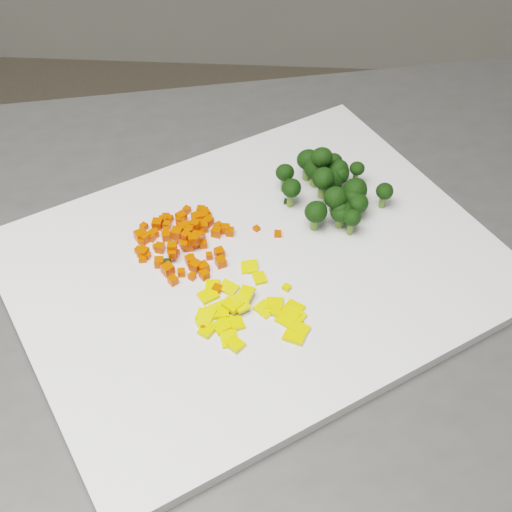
# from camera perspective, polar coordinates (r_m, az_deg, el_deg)

# --- Properties ---
(counter_block) EXTENTS (1.16, 0.93, 0.90)m
(counter_block) POSITION_cam_1_polar(r_m,az_deg,el_deg) (1.13, -3.11, -16.97)
(counter_block) COLOR #3E3E3C
(counter_block) RESTS_ON ground
(cutting_board) EXTENTS (0.62, 0.59, 0.01)m
(cutting_board) POSITION_cam_1_polar(r_m,az_deg,el_deg) (0.76, -0.00, -0.86)
(cutting_board) COLOR silver
(cutting_board) RESTS_ON counter_block
(carrot_pile) EXTENTS (0.11, 0.11, 0.03)m
(carrot_pile) POSITION_cam_1_polar(r_m,az_deg,el_deg) (0.76, -5.85, 1.60)
(carrot_pile) COLOR red
(carrot_pile) RESTS_ON cutting_board
(pepper_pile) EXTENTS (0.13, 0.13, 0.02)m
(pepper_pile) POSITION_cam_1_polar(r_m,az_deg,el_deg) (0.70, -0.44, -4.01)
(pepper_pile) COLOR yellow
(pepper_pile) RESTS_ON cutting_board
(broccoli_pile) EXTENTS (0.13, 0.13, 0.06)m
(broccoli_pile) POSITION_cam_1_polar(r_m,az_deg,el_deg) (0.80, 5.74, 5.75)
(broccoli_pile) COLOR black
(broccoli_pile) RESTS_ON cutting_board
(carrot_cube_0) EXTENTS (0.01, 0.01, 0.01)m
(carrot_cube_0) POSITION_cam_1_polar(r_m,az_deg,el_deg) (0.77, -5.81, 1.22)
(carrot_cube_0) COLOR red
(carrot_cube_0) RESTS_ON carrot_pile
(carrot_cube_1) EXTENTS (0.01, 0.01, 0.01)m
(carrot_cube_1) POSITION_cam_1_polar(r_m,az_deg,el_deg) (0.76, -4.76, 1.51)
(carrot_cube_1) COLOR red
(carrot_cube_1) RESTS_ON carrot_pile
(carrot_cube_2) EXTENTS (0.01, 0.01, 0.01)m
(carrot_cube_2) POSITION_cam_1_polar(r_m,az_deg,el_deg) (0.76, -9.01, 0.30)
(carrot_cube_2) COLOR red
(carrot_cube_2) RESTS_ON carrot_pile
(carrot_cube_3) EXTENTS (0.01, 0.01, 0.01)m
(carrot_cube_3) POSITION_cam_1_polar(r_m,az_deg,el_deg) (0.77, -4.81, 1.00)
(carrot_cube_3) COLOR red
(carrot_cube_3) RESTS_ON carrot_pile
(carrot_cube_4) EXTENTS (0.01, 0.01, 0.01)m
(carrot_cube_4) POSITION_cam_1_polar(r_m,az_deg,el_deg) (0.79, -4.46, 2.28)
(carrot_cube_4) COLOR red
(carrot_cube_4) RESTS_ON carrot_pile
(carrot_cube_5) EXTENTS (0.01, 0.01, 0.01)m
(carrot_cube_5) POSITION_cam_1_polar(r_m,az_deg,el_deg) (0.76, -5.04, 1.34)
(carrot_cube_5) COLOR red
(carrot_cube_5) RESTS_ON carrot_pile
(carrot_cube_6) EXTENTS (0.01, 0.01, 0.01)m
(carrot_cube_6) POSITION_cam_1_polar(r_m,az_deg,el_deg) (0.78, -2.10, 1.95)
(carrot_cube_6) COLOR red
(carrot_cube_6) RESTS_ON carrot_pile
(carrot_cube_7) EXTENTS (0.01, 0.01, 0.01)m
(carrot_cube_7) POSITION_cam_1_polar(r_m,az_deg,el_deg) (0.77, -6.23, 1.33)
(carrot_cube_7) COLOR red
(carrot_cube_7) RESTS_ON carrot_pile
(carrot_cube_8) EXTENTS (0.01, 0.01, 0.01)m
(carrot_cube_8) POSITION_cam_1_polar(r_m,az_deg,el_deg) (0.76, -5.65, 1.63)
(carrot_cube_8) COLOR red
(carrot_cube_8) RESTS_ON carrot_pile
(carrot_cube_9) EXTENTS (0.01, 0.01, 0.01)m
(carrot_cube_9) POSITION_cam_1_polar(r_m,az_deg,el_deg) (0.74, -5.14, -1.64)
(carrot_cube_9) COLOR red
(carrot_cube_9) RESTS_ON carrot_pile
(carrot_cube_10) EXTENTS (0.01, 0.01, 0.01)m
(carrot_cube_10) POSITION_cam_1_polar(r_m,az_deg,el_deg) (0.79, -3.00, 2.46)
(carrot_cube_10) COLOR red
(carrot_cube_10) RESTS_ON carrot_pile
(carrot_cube_11) EXTENTS (0.01, 0.01, 0.01)m
(carrot_cube_11) POSITION_cam_1_polar(r_m,az_deg,el_deg) (0.80, -7.22, 3.05)
(carrot_cube_11) COLOR red
(carrot_cube_11) RESTS_ON carrot_pile
(carrot_cube_12) EXTENTS (0.01, 0.01, 0.01)m
(carrot_cube_12) POSITION_cam_1_polar(r_m,az_deg,el_deg) (0.80, -7.47, 2.90)
(carrot_cube_12) COLOR red
(carrot_cube_12) RESTS_ON carrot_pile
(carrot_cube_13) EXTENTS (0.01, 0.01, 0.01)m
(carrot_cube_13) POSITION_cam_1_polar(r_m,az_deg,el_deg) (0.80, -4.10, 3.42)
(carrot_cube_13) COLOR red
(carrot_cube_13) RESTS_ON carrot_pile
(carrot_cube_14) EXTENTS (0.01, 0.01, 0.01)m
(carrot_cube_14) POSITION_cam_1_polar(r_m,az_deg,el_deg) (0.78, -4.80, 2.21)
(carrot_cube_14) COLOR red
(carrot_cube_14) RESTS_ON carrot_pile
(carrot_cube_15) EXTENTS (0.01, 0.01, 0.01)m
(carrot_cube_15) POSITION_cam_1_polar(r_m,az_deg,el_deg) (0.75, -5.27, -0.19)
(carrot_cube_15) COLOR red
(carrot_cube_15) RESTS_ON carrot_pile
(carrot_cube_16) EXTENTS (0.01, 0.01, 0.01)m
(carrot_cube_16) POSITION_cam_1_polar(r_m,az_deg,el_deg) (0.79, -7.91, 2.55)
(carrot_cube_16) COLOR red
(carrot_cube_16) RESTS_ON carrot_pile
(carrot_cube_17) EXTENTS (0.01, 0.01, 0.01)m
(carrot_cube_17) POSITION_cam_1_polar(r_m,az_deg,el_deg) (0.78, -8.13, 1.82)
(carrot_cube_17) COLOR red
(carrot_cube_17) RESTS_ON carrot_pile
(carrot_cube_18) EXTENTS (0.01, 0.01, 0.01)m
(carrot_cube_18) POSITION_cam_1_polar(r_m,az_deg,el_deg) (0.78, -3.17, 1.95)
(carrot_cube_18) COLOR red
(carrot_cube_18) RESTS_ON carrot_pile
(carrot_cube_19) EXTENTS (0.01, 0.01, 0.01)m
(carrot_cube_19) POSITION_cam_1_polar(r_m,az_deg,el_deg) (0.77, -7.93, 0.69)
(carrot_cube_19) COLOR red
(carrot_cube_19) RESTS_ON carrot_pile
(carrot_cube_20) EXTENTS (0.01, 0.01, 0.01)m
(carrot_cube_20) POSITION_cam_1_polar(r_m,az_deg,el_deg) (0.80, -3.85, 3.11)
(carrot_cube_20) COLOR red
(carrot_cube_20) RESTS_ON carrot_pile
(carrot_cube_21) EXTENTS (0.01, 0.01, 0.01)m
(carrot_cube_21) POSITION_cam_1_polar(r_m,az_deg,el_deg) (0.74, -4.86, -0.79)
(carrot_cube_21) COLOR red
(carrot_cube_21) RESTS_ON carrot_pile
(carrot_cube_22) EXTENTS (0.01, 0.01, 0.01)m
(carrot_cube_22) POSITION_cam_1_polar(r_m,az_deg,el_deg) (0.78, -4.40, 2.06)
(carrot_cube_22) COLOR red
(carrot_cube_22) RESTS_ON carrot_pile
(carrot_cube_23) EXTENTS (0.01, 0.01, 0.01)m
(carrot_cube_23) POSITION_cam_1_polar(r_m,az_deg,el_deg) (0.76, -8.71, 0.05)
(carrot_cube_23) COLOR red
(carrot_cube_23) RESTS_ON carrot_pile
(carrot_cube_24) EXTENTS (0.01, 0.01, 0.01)m
(carrot_cube_24) POSITION_cam_1_polar(r_m,az_deg,el_deg) (0.75, -2.84, -0.48)
(carrot_cube_24) COLOR red
(carrot_cube_24) RESTS_ON carrot_pile
(carrot_cube_25) EXTENTS (0.01, 0.01, 0.01)m
(carrot_cube_25) POSITION_cam_1_polar(r_m,az_deg,el_deg) (0.77, -9.37, 0.46)
(carrot_cube_25) COLOR red
(carrot_cube_25) RESTS_ON carrot_pile
(carrot_cube_26) EXTENTS (0.01, 0.01, 0.01)m
(carrot_cube_26) POSITION_cam_1_polar(r_m,az_deg,el_deg) (0.78, -7.19, 1.99)
(carrot_cube_26) COLOR red
(carrot_cube_26) RESTS_ON carrot_pile
(carrot_cube_27) EXTENTS (0.01, 0.01, 0.01)m
(carrot_cube_27) POSITION_cam_1_polar(r_m,az_deg,el_deg) (0.79, -6.06, 2.86)
(carrot_cube_27) COLOR red
(carrot_cube_27) RESTS_ON carrot_pile
(carrot_cube_28) EXTENTS (0.01, 0.01, 0.01)m
(carrot_cube_28) POSITION_cam_1_polar(r_m,az_deg,el_deg) (0.77, -9.09, 0.27)
(carrot_cube_28) COLOR red
(carrot_cube_28) RESTS_ON carrot_pile
(carrot_cube_29) EXTENTS (0.01, 0.01, 0.01)m
(carrot_cube_29) POSITION_cam_1_polar(r_m,az_deg,el_deg) (0.73, -6.66, -1.95)
(carrot_cube_29) COLOR red
(carrot_cube_29) RESTS_ON carrot_pile
(carrot_cube_30) EXTENTS (0.01, 0.01, 0.01)m
(carrot_cube_30) POSITION_cam_1_polar(r_m,az_deg,el_deg) (0.79, -7.13, 2.47)
(carrot_cube_30) COLOR red
(carrot_cube_30) RESTS_ON carrot_pile
(carrot_cube_31) EXTENTS (0.01, 0.01, 0.01)m
(carrot_cube_31) POSITION_cam_1_polar(r_m,az_deg,el_deg) (0.79, -8.96, 2.34)
(carrot_cube_31) COLOR red
(carrot_cube_31) RESTS_ON carrot_pile
(carrot_cube_32) EXTENTS (0.01, 0.01, 0.01)m
(carrot_cube_32) POSITION_cam_1_polar(r_m,az_deg,el_deg) (0.79, -4.78, 3.08)
(carrot_cube_32) COLOR red
(carrot_cube_32) RESTS_ON carrot_pile
(carrot_cube_33) EXTENTS (0.01, 0.01, 0.01)m
(carrot_cube_33) POSITION_cam_1_polar(r_m,az_deg,el_deg) (0.76, -5.76, 0.88)
(carrot_cube_33) COLOR red
(carrot_cube_33) RESTS_ON carrot_pile
(carrot_cube_34) EXTENTS (0.01, 0.01, 0.01)m
(carrot_cube_34) POSITION_cam_1_polar(r_m,az_deg,el_deg) (0.77, -6.37, 1.82)
(carrot_cube_34) COLOR red
(carrot_cube_34) RESTS_ON carrot_pile
(carrot_cube_35) EXTENTS (0.01, 0.01, 0.01)m
(carrot_cube_35) POSITION_cam_1_polar(r_m,az_deg,el_deg) (0.78, -4.27, 2.37)
(carrot_cube_35) COLOR red
(carrot_cube_35) RESTS_ON carrot_pile
(carrot_cube_36) EXTENTS (0.01, 0.01, 0.01)m
(carrot_cube_36) POSITION_cam_1_polar(r_m,az_deg,el_deg) (0.75, -6.71, 0.18)
(carrot_cube_36) COLOR red
(carrot_cube_36) RESTS_ON carrot_pile
(carrot_cube_37) EXTENTS (0.01, 0.01, 0.01)m
(carrot_cube_37) POSITION_cam_1_polar(r_m,az_deg,el_deg) (0.76, -6.45, 0.23)
(carrot_cube_37) COLOR red
(carrot_cube_37) RESTS_ON carrot_pile
(carrot_cube_38) EXTENTS (0.01, 0.01, 0.01)m
(carrot_cube_38) POSITION_cam_1_polar(r_m,az_deg,el_deg) (0.76, -2.95, 0.28)
(carrot_cube_38) COLOR red
(carrot_cube_38) RESTS_ON carrot_pile
(carrot_cube_39) EXTENTS (0.01, 0.01, 0.01)m
(carrot_cube_39) POSITION_cam_1_polar(r_m,az_deg,el_deg) (0.76, -5.40, 0.82)
(carrot_cube_39) COLOR red
(carrot_cube_39) RESTS_ON carrot_pile
(carrot_cube_40) EXTENTS (0.01, 0.01, 0.01)m
(carrot_cube_40) POSITION_cam_1_polar(r_m,az_deg,el_deg) (0.75, -3.76, 0.00)
(carrot_cube_40) COLOR red
(carrot_cube_40) RESTS_ON carrot_pile
(carrot_cube_41) EXTENTS (0.01, 0.01, 0.01)m
(carrot_cube_41) POSITION_cam_1_polar(r_m,az_deg,el_deg) (0.81, -5.56, 3.71)
(carrot_cube_41) COLOR red
(carrot_cube_41) RESTS_ON carrot_pile
(carrot_cube_42) EXTENTS (0.01, 0.01, 0.01)m
(carrot_cube_42) POSITION_cam_1_polar(r_m,az_deg,el_deg) (0.80, -6.95, 2.97)
(carrot_cube_42) COLOR red
(carrot_cube_42) RESTS_ON carrot_pile
(carrot_cube_43) EXTENTS (0.01, 0.01, 0.01)m
(carrot_cube_43) POSITION_cam_1_polar(r_m,az_deg,el_deg) (0.77, -5.72, 0.98)
(carrot_cube_43) COLOR red
(carrot_cube_43) RESTS_ON carrot_pile
(carrot_cube_44) EXTENTS (0.01, 0.01, 0.01)m
(carrot_cube_44) POSITION_cam_1_polar(r_m,az_deg,el_deg) (0.79, -4.95, 2.54)
(carrot_cube_44) COLOR red
(carrot_cube_44) RESTS_ON carrot_pile
(carrot_cube_45) EXTENTS (0.01, 0.01, 0.01)m
(carrot_cube_45) POSITION_cam_1_polar(r_m,az_deg,el_deg) (0.74, -7.07, -1.05)
(carrot_cube_45) COLOR red
(carrot_cube_45) RESTS_ON carrot_pile
(carrot_cube_46) EXTENTS (0.01, 0.01, 0.01)m
(carrot_cube_46) POSITION_cam_1_polar(r_m,az_deg,el_deg) (0.78, -8.89, 1.47)
(carrot_cube_46) COLOR red
(carrot_cube_46) RESTS_ON carrot_pile
(carrot_cube_47) EXTENTS (0.01, 0.01, 0.01)m
(carrot_cube_47) POSITION_cam_1_polar(r_m,az_deg,el_deg) (0.77, -4.89, 1.17)
(carrot_cube_47) COLOR red
(carrot_cube_47) RESTS_ON carrot_pile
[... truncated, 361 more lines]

